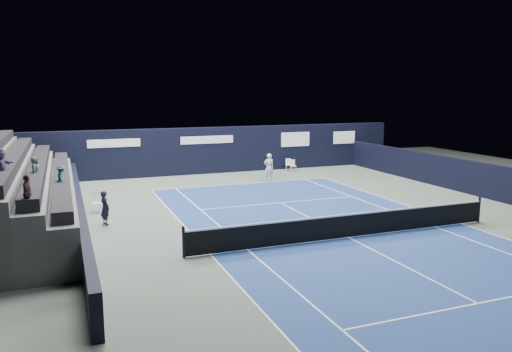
{
  "coord_description": "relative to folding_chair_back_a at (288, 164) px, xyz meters",
  "views": [
    {
      "loc": [
        -9.95,
        -15.83,
        5.57
      ],
      "look_at": [
        -1.01,
        7.19,
        1.3
      ],
      "focal_mm": 35.0,
      "sensor_mm": 36.0,
      "label": 1
    }
  ],
  "objects": [
    {
      "name": "ground",
      "position": [
        -4.74,
        -13.69,
        -0.46
      ],
      "size": [
        48.0,
        48.0,
        0.0
      ],
      "primitive_type": "plane",
      "color": "#4B594F",
      "rests_on": "ground"
    },
    {
      "name": "court_surface",
      "position": [
        -4.74,
        -15.69,
        -0.46
      ],
      "size": [
        10.97,
        23.77,
        0.01
      ],
      "primitive_type": "cube",
      "color": "navy",
      "rests_on": "ground"
    },
    {
      "name": "enclosure_wall_right",
      "position": [
        5.76,
        -9.69,
        0.44
      ],
      "size": [
        0.3,
        22.0,
        1.8
      ],
      "primitive_type": "cube",
      "color": "black",
      "rests_on": "ground"
    },
    {
      "name": "folding_chair_back_a",
      "position": [
        0.0,
        0.0,
        0.0
      ],
      "size": [
        0.45,
        0.44,
        0.81
      ],
      "rotation": [
        0.0,
        0.0,
        -0.31
      ],
      "color": "white",
      "rests_on": "ground"
    },
    {
      "name": "folding_chair_back_b",
      "position": [
        0.08,
        -0.57,
        -0.0
      ],
      "size": [
        0.38,
        0.36,
        0.81
      ],
      "rotation": [
        0.0,
        0.0,
        -0.05
      ],
      "color": "silver",
      "rests_on": "ground"
    },
    {
      "name": "line_judge_chair",
      "position": [
        -13.45,
        -7.92,
        0.06
      ],
      "size": [
        0.42,
        0.41,
        0.92
      ],
      "rotation": [
        0.0,
        0.0,
        -0.04
      ],
      "color": "white",
      "rests_on": "ground"
    },
    {
      "name": "line_judge",
      "position": [
        -13.23,
        -10.4,
        0.26
      ],
      "size": [
        0.52,
        0.62,
        1.45
      ],
      "primitive_type": "imported",
      "rotation": [
        0.0,
        0.0,
        1.96
      ],
      "color": "black",
      "rests_on": "ground"
    },
    {
      "name": "court_markings",
      "position": [
        -4.74,
        -15.69,
        -0.45
      ],
      "size": [
        11.03,
        23.83,
        0.0
      ],
      "color": "white",
      "rests_on": "court_surface"
    },
    {
      "name": "tennis_net",
      "position": [
        -4.74,
        -15.69,
        0.05
      ],
      "size": [
        12.9,
        0.1,
        1.1
      ],
      "color": "black",
      "rests_on": "ground"
    },
    {
      "name": "back_sponsor_wall",
      "position": [
        -4.73,
        0.81,
        1.09
      ],
      "size": [
        26.0,
        0.63,
        3.1
      ],
      "color": "black",
      "rests_on": "ground"
    },
    {
      "name": "side_barrier_left",
      "position": [
        -14.24,
        -9.72,
        0.14
      ],
      "size": [
        0.33,
        22.0,
        1.2
      ],
      "color": "black",
      "rests_on": "ground"
    },
    {
      "name": "tennis_player",
      "position": [
        -2.89,
        -3.36,
        0.39
      ],
      "size": [
        0.66,
        0.85,
        1.7
      ],
      "color": "white",
      "rests_on": "ground"
    }
  ]
}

